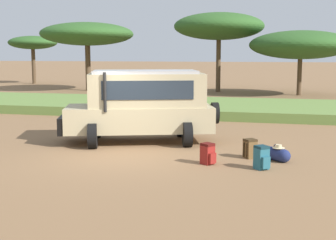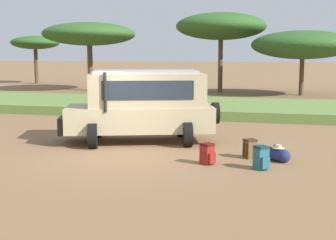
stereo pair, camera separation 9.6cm
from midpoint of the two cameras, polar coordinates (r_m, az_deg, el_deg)
name	(u,v)px [view 2 (the right image)]	position (r m, az deg, el deg)	size (l,w,h in m)	color
ground_plane	(125,157)	(13.79, -5.12, -4.48)	(320.00, 320.00, 0.00)	olive
grass_bank	(198,107)	(24.59, 3.73, 1.61)	(120.00, 7.00, 0.44)	olive
safari_vehicle	(143,104)	(15.84, -2.90, 1.93)	(5.44, 3.67, 2.44)	tan
backpack_beside_front_wheel	(261,158)	(12.44, 11.52, -4.56)	(0.45, 0.46, 0.62)	#235B6B
backpack_cluster_center	(207,154)	(12.81, 5.04, -4.16)	(0.46, 0.43, 0.58)	maroon
backpack_near_rear_wheel	(250,149)	(13.72, 10.20, -3.48)	(0.47, 0.46, 0.56)	brown
duffel_bag_low_black_case	(276,154)	(13.54, 13.18, -4.06)	(0.83, 0.75, 0.47)	navy
acacia_tree_far_left	(35,43)	(49.10, -15.82, 9.02)	(4.93, 4.39, 4.75)	brown
acacia_tree_left_mid	(89,34)	(38.80, -9.49, 10.27)	(7.38, 7.91, 5.48)	brown
acacia_tree_centre_back	(221,27)	(37.07, 6.55, 11.26)	(6.96, 7.09, 6.13)	brown
acacia_tree_right_mid	(303,45)	(35.10, 16.19, 8.79)	(7.30, 7.43, 4.64)	brown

